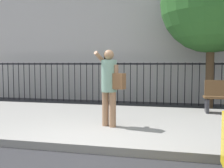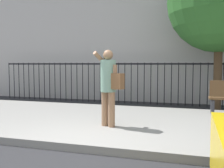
% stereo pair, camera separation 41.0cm
% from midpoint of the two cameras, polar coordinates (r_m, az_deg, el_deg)
% --- Properties ---
extents(ground_plane, '(60.00, 60.00, 0.00)m').
position_cam_midpoint_polar(ground_plane, '(4.74, -4.72, -14.68)').
color(ground_plane, '#28282B').
extents(sidewalk, '(28.00, 4.40, 0.15)m').
position_cam_midpoint_polar(sidewalk, '(6.74, 2.19, -8.25)').
color(sidewalk, gray).
rests_on(sidewalk, ground).
extents(iron_fence, '(12.03, 0.04, 1.60)m').
position_cam_midpoint_polar(iron_fence, '(10.22, 7.42, 1.36)').
color(iron_fence, black).
rests_on(iron_fence, ground).
extents(pedestrian_on_phone, '(0.72, 0.56, 1.71)m').
position_cam_midpoint_polar(pedestrian_on_phone, '(5.83, 1.36, 0.39)').
color(pedestrian_on_phone, '#936B4C').
rests_on(pedestrian_on_phone, sidewalk).
extents(street_tree_near, '(3.38, 3.38, 5.30)m').
position_cam_midpoint_polar(street_tree_near, '(9.68, 23.48, 16.23)').
color(street_tree_near, '#4C3823').
rests_on(street_tree_near, ground).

